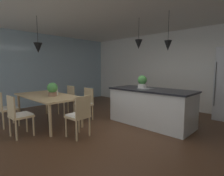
# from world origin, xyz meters

# --- Properties ---
(ground_plane) EXTENTS (10.00, 8.40, 0.04)m
(ground_plane) POSITION_xyz_m (0.00, 0.00, -0.02)
(ground_plane) COLOR #4C301E
(ceiling_slab) EXTENTS (10.00, 8.40, 0.12)m
(ceiling_slab) POSITION_xyz_m (0.00, 0.00, 2.76)
(ceiling_slab) COLOR white
(wall_back_kitchen) EXTENTS (10.00, 0.12, 2.70)m
(wall_back_kitchen) POSITION_xyz_m (0.00, 3.26, 1.35)
(wall_back_kitchen) COLOR white
(wall_back_kitchen) RESTS_ON ground_plane
(window_wall_left_glazing) EXTENTS (0.06, 8.40, 2.70)m
(window_wall_left_glazing) POSITION_xyz_m (-4.06, 0.00, 1.35)
(window_wall_left_glazing) COLOR #9EB7C6
(window_wall_left_glazing) RESTS_ON ground_plane
(dining_table) EXTENTS (1.99, 0.96, 0.73)m
(dining_table) POSITION_xyz_m (-1.74, -0.74, 0.67)
(dining_table) COLOR tan
(dining_table) RESTS_ON ground_plane
(chair_kitchen_end) EXTENTS (0.43, 0.43, 0.87)m
(chair_kitchen_end) POSITION_xyz_m (-0.37, -0.74, 0.47)
(chair_kitchen_end) COLOR tan
(chair_kitchen_end) RESTS_ON ground_plane
(chair_far_left) EXTENTS (0.41, 0.41, 0.87)m
(chair_far_left) POSITION_xyz_m (-2.18, 0.11, 0.47)
(chair_far_left) COLOR tan
(chair_far_left) RESTS_ON ground_plane
(chair_near_right) EXTENTS (0.41, 0.41, 0.87)m
(chair_near_right) POSITION_xyz_m (-1.29, -1.59, 0.47)
(chair_near_right) COLOR tan
(chair_near_right) RESTS_ON ground_plane
(chair_far_right) EXTENTS (0.40, 0.40, 0.87)m
(chair_far_right) POSITION_xyz_m (-1.29, 0.11, 0.47)
(chair_far_right) COLOR tan
(chair_far_right) RESTS_ON ground_plane
(chair_near_left) EXTENTS (0.43, 0.43, 0.87)m
(chair_near_left) POSITION_xyz_m (-2.18, -1.59, 0.47)
(chair_near_left) COLOR tan
(chair_near_left) RESTS_ON ground_plane
(kitchen_island) EXTENTS (2.09, 0.92, 0.91)m
(kitchen_island) POSITION_xyz_m (0.22, 1.03, 0.46)
(kitchen_island) COLOR silver
(kitchen_island) RESTS_ON ground_plane
(pendant_over_table) EXTENTS (0.21, 0.21, 0.90)m
(pendant_over_table) POSITION_xyz_m (-1.88, -0.87, 1.92)
(pendant_over_table) COLOR black
(pendant_over_island_main) EXTENTS (0.19, 0.19, 0.78)m
(pendant_over_island_main) POSITION_xyz_m (-0.19, 1.03, 2.04)
(pendant_over_island_main) COLOR black
(pendant_over_island_aux) EXTENTS (0.17, 0.17, 0.88)m
(pendant_over_island_aux) POSITION_xyz_m (0.63, 1.03, 1.93)
(pendant_over_island_aux) COLOR black
(potted_plant_on_island) EXTENTS (0.24, 0.24, 0.33)m
(potted_plant_on_island) POSITION_xyz_m (-0.05, 1.03, 1.07)
(potted_plant_on_island) COLOR beige
(potted_plant_on_island) RESTS_ON kitchen_island
(potted_plant_on_table) EXTENTS (0.25, 0.25, 0.34)m
(potted_plant_on_table) POSITION_xyz_m (-1.49, -0.73, 0.91)
(potted_plant_on_table) COLOR #8C664C
(potted_plant_on_table) RESTS_ON dining_table
(vase_on_dining_table) EXTENTS (0.13, 0.13, 0.20)m
(vase_on_dining_table) POSITION_xyz_m (-1.58, -0.61, 0.83)
(vase_on_dining_table) COLOR silver
(vase_on_dining_table) RESTS_ON dining_table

